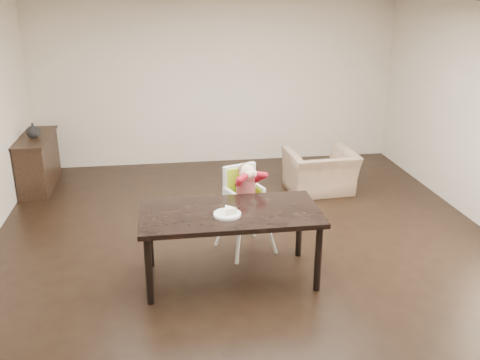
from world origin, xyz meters
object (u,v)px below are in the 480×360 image
object	(u,v)px
armchair	(320,165)
sideboard	(38,162)
high_chair	(245,189)
dining_table	(230,218)

from	to	relation	value
armchair	sideboard	xyz separation A→B (m)	(-4.11, 0.82, -0.02)
high_chair	armchair	xyz separation A→B (m)	(1.38, 1.64, -0.32)
high_chair	armchair	world-z (taller)	high_chair
dining_table	sideboard	bearing A→B (deg)	128.90
dining_table	sideboard	size ratio (longest dim) A/B	1.43
high_chair	sideboard	world-z (taller)	high_chair
dining_table	high_chair	xyz separation A→B (m)	(0.25, 0.63, 0.06)
dining_table	high_chair	world-z (taller)	high_chair
sideboard	dining_table	bearing A→B (deg)	-51.10
sideboard	high_chair	bearing A→B (deg)	-41.93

